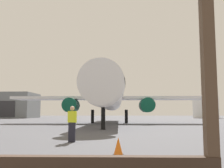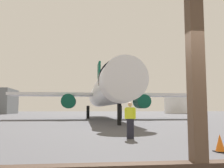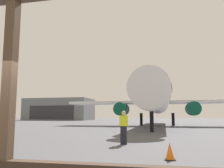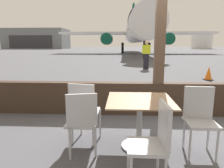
{
  "view_description": "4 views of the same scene",
  "coord_description": "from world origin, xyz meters",
  "px_view_note": "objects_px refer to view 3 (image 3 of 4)",
  "views": [
    {
      "loc": [
        2.99,
        -4.41,
        1.4
      ],
      "look_at": [
        2.39,
        18.7,
        3.94
      ],
      "focal_mm": 42.66,
      "sensor_mm": 36.0,
      "label": 1
    },
    {
      "loc": [
        -1.58,
        -3.31,
        1.42
      ],
      "look_at": [
        1.04,
        18.81,
        3.65
      ],
      "focal_mm": 40.04,
      "sensor_mm": 36.0,
      "label": 2
    },
    {
      "loc": [
        2.84,
        -3.91,
        1.49
      ],
      "look_at": [
        -1.24,
        14.62,
        4.01
      ],
      "focal_mm": 38.22,
      "sensor_mm": 36.0,
      "label": 3
    },
    {
      "loc": [
        -0.77,
        -4.39,
        1.51
      ],
      "look_at": [
        -0.97,
        -0.46,
        0.76
      ],
      "focal_mm": 32.95,
      "sensor_mm": 36.0,
      "label": 4
    }
  ],
  "objects_px": {
    "airplane": "(156,100)",
    "distant_hangar": "(60,109)",
    "ground_crew_worker": "(124,127)",
    "traffic_cone": "(170,152)"
  },
  "relations": [
    {
      "from": "traffic_cone",
      "to": "distant_hangar",
      "type": "height_order",
      "value": "distant_hangar"
    },
    {
      "from": "airplane",
      "to": "distant_hangar",
      "type": "xyz_separation_m",
      "value": [
        -34.23,
        41.43,
        -0.13
      ]
    },
    {
      "from": "airplane",
      "to": "distant_hangar",
      "type": "bearing_deg",
      "value": 129.56
    },
    {
      "from": "distant_hangar",
      "to": "airplane",
      "type": "bearing_deg",
      "value": -50.44
    },
    {
      "from": "airplane",
      "to": "ground_crew_worker",
      "type": "distance_m",
      "value": 22.93
    },
    {
      "from": "airplane",
      "to": "distant_hangar",
      "type": "relative_size",
      "value": 1.52
    },
    {
      "from": "traffic_cone",
      "to": "distant_hangar",
      "type": "bearing_deg",
      "value": 117.56
    },
    {
      "from": "airplane",
      "to": "traffic_cone",
      "type": "distance_m",
      "value": 26.95
    },
    {
      "from": "airplane",
      "to": "distant_hangar",
      "type": "height_order",
      "value": "airplane"
    },
    {
      "from": "ground_crew_worker",
      "to": "airplane",
      "type": "bearing_deg",
      "value": 87.65
    }
  ]
}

